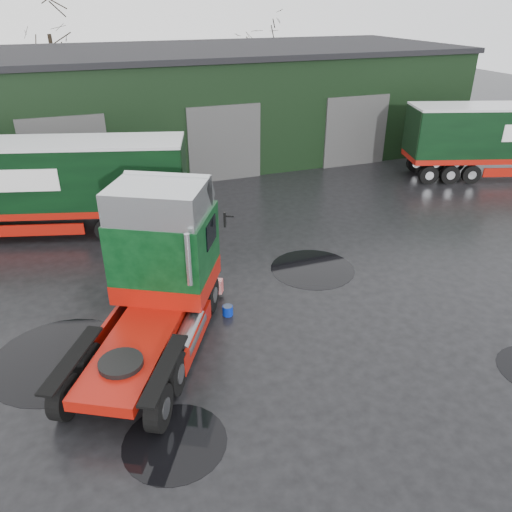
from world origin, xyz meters
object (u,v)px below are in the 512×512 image
at_px(warehouse, 196,102).
at_px(hero_tractor, 141,287).
at_px(trailer_left, 31,189).
at_px(tree_back_a, 54,62).
at_px(tree_back_b, 260,68).
at_px(wash_bucket, 228,310).

xyz_separation_m(warehouse, hero_tractor, (-6.50, -19.88, -0.94)).
xyz_separation_m(trailer_left, tree_back_a, (1.50, 20.00, 2.78)).
distance_m(hero_tractor, tree_back_a, 30.02).
height_order(trailer_left, tree_back_a, tree_back_a).
bearing_deg(trailer_left, warehouse, -27.59).
distance_m(hero_tractor, trailer_left, 10.33).
bearing_deg(warehouse, tree_back_a, 128.66).
bearing_deg(hero_tractor, tree_back_a, 121.92).
bearing_deg(hero_tractor, tree_back_b, 93.16).
bearing_deg(trailer_left, hero_tractor, -147.17).
bearing_deg(wash_bucket, hero_tractor, -157.02).
distance_m(trailer_left, tree_back_a, 20.25).
bearing_deg(tree_back_a, trailer_left, -94.29).
distance_m(warehouse, hero_tractor, 20.94).
relative_size(wash_bucket, tree_back_a, 0.04).
xyz_separation_m(hero_tractor, trailer_left, (-3.00, 9.88, -0.25)).
bearing_deg(hero_tractor, trailer_left, 135.94).
xyz_separation_m(warehouse, tree_back_b, (8.00, 10.00, 0.59)).
bearing_deg(tree_back_a, tree_back_b, 0.00).
relative_size(hero_tractor, tree_back_b, 0.95).
height_order(trailer_left, wash_bucket, trailer_left).
relative_size(tree_back_a, tree_back_b, 1.27).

